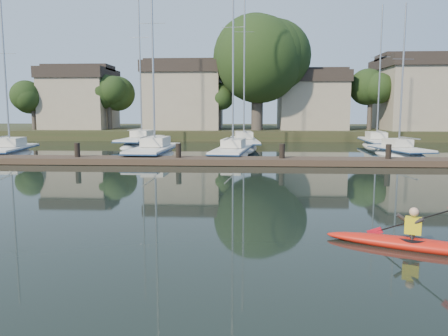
{
  "coord_description": "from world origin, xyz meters",
  "views": [
    {
      "loc": [
        1.01,
        -11.07,
        3.13
      ],
      "look_at": [
        0.23,
        3.38,
        1.2
      ],
      "focal_mm": 35.0,
      "sensor_mm": 36.0,
      "label": 1
    }
  ],
  "objects_px": {
    "sailboat_4": "(399,159)",
    "dock": "(230,161)",
    "kayak": "(418,242)",
    "sailboat_5": "(141,147)",
    "sailboat_0": "(9,159)",
    "sailboat_6": "(244,149)",
    "sailboat_1": "(154,160)",
    "sailboat_2": "(232,159)",
    "sailboat_7": "(377,149)"
  },
  "relations": [
    {
      "from": "sailboat_4",
      "to": "dock",
      "type": "bearing_deg",
      "value": -166.67
    },
    {
      "from": "kayak",
      "to": "sailboat_5",
      "type": "relative_size",
      "value": 0.25
    },
    {
      "from": "dock",
      "to": "sailboat_0",
      "type": "bearing_deg",
      "value": 165.85
    },
    {
      "from": "dock",
      "to": "sailboat_6",
      "type": "relative_size",
      "value": 2.06
    },
    {
      "from": "dock",
      "to": "sailboat_6",
      "type": "bearing_deg",
      "value": 86.75
    },
    {
      "from": "kayak",
      "to": "dock",
      "type": "relative_size",
      "value": 0.12
    },
    {
      "from": "sailboat_1",
      "to": "sailboat_4",
      "type": "distance_m",
      "value": 16.76
    },
    {
      "from": "sailboat_2",
      "to": "sailboat_4",
      "type": "xyz_separation_m",
      "value": [
        11.44,
        1.13,
        -0.0
      ]
    },
    {
      "from": "sailboat_2",
      "to": "sailboat_1",
      "type": "bearing_deg",
      "value": -169.57
    },
    {
      "from": "sailboat_1",
      "to": "dock",
      "type": "bearing_deg",
      "value": -34.0
    },
    {
      "from": "sailboat_7",
      "to": "sailboat_4",
      "type": "bearing_deg",
      "value": -91.96
    },
    {
      "from": "sailboat_0",
      "to": "sailboat_5",
      "type": "bearing_deg",
      "value": 46.68
    },
    {
      "from": "sailboat_0",
      "to": "sailboat_1",
      "type": "height_order",
      "value": "sailboat_1"
    },
    {
      "from": "dock",
      "to": "sailboat_0",
      "type": "xyz_separation_m",
      "value": [
        -15.32,
        3.86,
        -0.4
      ]
    },
    {
      "from": "sailboat_6",
      "to": "sailboat_4",
      "type": "bearing_deg",
      "value": -38.05
    },
    {
      "from": "kayak",
      "to": "sailboat_6",
      "type": "xyz_separation_m",
      "value": [
        -4.16,
        27.85,
        -0.35
      ]
    },
    {
      "from": "sailboat_2",
      "to": "sailboat_4",
      "type": "height_order",
      "value": "sailboat_2"
    },
    {
      "from": "sailboat_1",
      "to": "sailboat_2",
      "type": "xyz_separation_m",
      "value": [
        5.26,
        0.31,
        0.02
      ]
    },
    {
      "from": "sailboat_1",
      "to": "sailboat_5",
      "type": "relative_size",
      "value": 0.93
    },
    {
      "from": "sailboat_0",
      "to": "sailboat_1",
      "type": "distance_m",
      "value": 10.06
    },
    {
      "from": "sailboat_4",
      "to": "sailboat_7",
      "type": "relative_size",
      "value": 0.87
    },
    {
      "from": "sailboat_0",
      "to": "sailboat_5",
      "type": "relative_size",
      "value": 0.74
    },
    {
      "from": "kayak",
      "to": "sailboat_5",
      "type": "bearing_deg",
      "value": 138.24
    },
    {
      "from": "sailboat_2",
      "to": "sailboat_4",
      "type": "bearing_deg",
      "value": 12.67
    },
    {
      "from": "sailboat_6",
      "to": "sailboat_7",
      "type": "relative_size",
      "value": 1.26
    },
    {
      "from": "kayak",
      "to": "sailboat_0",
      "type": "bearing_deg",
      "value": 159.82
    },
    {
      "from": "sailboat_4",
      "to": "sailboat_6",
      "type": "height_order",
      "value": "sailboat_6"
    },
    {
      "from": "kayak",
      "to": "sailboat_6",
      "type": "relative_size",
      "value": 0.25
    },
    {
      "from": "sailboat_1",
      "to": "sailboat_4",
      "type": "relative_size",
      "value": 1.33
    },
    {
      "from": "dock",
      "to": "sailboat_2",
      "type": "distance_m",
      "value": 4.14
    },
    {
      "from": "sailboat_1",
      "to": "kayak",
      "type": "bearing_deg",
      "value": -60.19
    },
    {
      "from": "sailboat_2",
      "to": "sailboat_7",
      "type": "xyz_separation_m",
      "value": [
        12.18,
        8.98,
        -0.01
      ]
    },
    {
      "from": "sailboat_5",
      "to": "sailboat_7",
      "type": "bearing_deg",
      "value": 2.89
    },
    {
      "from": "sailboat_4",
      "to": "sailboat_5",
      "type": "height_order",
      "value": "sailboat_5"
    },
    {
      "from": "sailboat_5",
      "to": "dock",
      "type": "bearing_deg",
      "value": -53.62
    },
    {
      "from": "sailboat_2",
      "to": "sailboat_4",
      "type": "relative_size",
      "value": 1.28
    },
    {
      "from": "kayak",
      "to": "dock",
      "type": "height_order",
      "value": "kayak"
    },
    {
      "from": "sailboat_2",
      "to": "sailboat_7",
      "type": "bearing_deg",
      "value": 43.42
    },
    {
      "from": "sailboat_1",
      "to": "sailboat_0",
      "type": "bearing_deg",
      "value": -178.48
    },
    {
      "from": "sailboat_0",
      "to": "sailboat_2",
      "type": "height_order",
      "value": "sailboat_2"
    },
    {
      "from": "kayak",
      "to": "sailboat_0",
      "type": "height_order",
      "value": "sailboat_0"
    },
    {
      "from": "kayak",
      "to": "sailboat_7",
      "type": "height_order",
      "value": "sailboat_7"
    },
    {
      "from": "sailboat_5",
      "to": "sailboat_6",
      "type": "relative_size",
      "value": 0.98
    },
    {
      "from": "kayak",
      "to": "sailboat_7",
      "type": "distance_m",
      "value": 29.32
    },
    {
      "from": "kayak",
      "to": "sailboat_6",
      "type": "height_order",
      "value": "sailboat_6"
    },
    {
      "from": "sailboat_1",
      "to": "sailboat_2",
      "type": "height_order",
      "value": "sailboat_1"
    },
    {
      "from": "sailboat_6",
      "to": "sailboat_5",
      "type": "bearing_deg",
      "value": 169.88
    },
    {
      "from": "sailboat_5",
      "to": "sailboat_6",
      "type": "xyz_separation_m",
      "value": [
        9.25,
        -1.02,
        0.01
      ]
    },
    {
      "from": "dock",
      "to": "sailboat_2",
      "type": "bearing_deg",
      "value": 90.05
    },
    {
      "from": "kayak",
      "to": "sailboat_7",
      "type": "relative_size",
      "value": 0.31
    }
  ]
}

